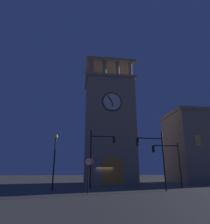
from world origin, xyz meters
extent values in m
plane|color=#56544F|center=(0.00, 0.00, 0.00)|extent=(200.00, 200.00, 0.00)
cube|color=gray|center=(-1.28, -2.43, 9.11)|extent=(8.51, 6.58, 18.21)
cube|color=gray|center=(-1.28, -2.43, 18.41)|extent=(9.11, 7.18, 0.40)
cylinder|color=gray|center=(-4.93, 0.25, 20.05)|extent=(0.70, 0.70, 2.87)
cylinder|color=gray|center=(-2.49, 0.25, 20.05)|extent=(0.70, 0.70, 2.87)
cylinder|color=gray|center=(-0.06, 0.25, 20.05)|extent=(0.70, 0.70, 2.87)
cylinder|color=gray|center=(2.38, 0.25, 20.05)|extent=(0.70, 0.70, 2.87)
cylinder|color=gray|center=(-4.93, -5.12, 20.05)|extent=(0.70, 0.70, 2.87)
cylinder|color=gray|center=(-2.49, -5.12, 20.05)|extent=(0.70, 0.70, 2.87)
cylinder|color=gray|center=(-0.06, -5.12, 20.05)|extent=(0.70, 0.70, 2.87)
cylinder|color=gray|center=(2.38, -5.12, 20.05)|extent=(0.70, 0.70, 2.87)
cube|color=gray|center=(-1.28, -2.43, 21.68)|extent=(9.11, 7.18, 0.40)
cylinder|color=black|center=(-1.28, -2.43, 23.01)|extent=(0.12, 0.12, 2.27)
cylinder|color=silver|center=(-1.28, 0.91, 13.36)|extent=(3.18, 0.12, 3.18)
torus|color=black|center=(-1.28, 0.93, 13.36)|extent=(3.34, 0.16, 3.34)
cube|color=black|center=(-1.31, 1.01, 12.92)|extent=(0.19, 0.06, 0.88)
cube|color=black|center=(-0.88, 1.01, 13.90)|extent=(0.89, 0.06, 1.16)
cube|color=orange|center=(-1.28, 0.80, 2.00)|extent=(3.20, 0.24, 4.00)
cube|color=#E0B259|center=(-15.26, 2.29, 6.71)|extent=(1.00, 0.12, 1.80)
cylinder|color=black|center=(-7.77, 9.77, 2.61)|extent=(0.16, 0.16, 5.22)
cylinder|color=black|center=(-6.19, 9.77, 4.82)|extent=(3.16, 0.12, 0.12)
cube|color=black|center=(-4.61, 9.77, 4.40)|extent=(0.22, 0.30, 0.75)
sphere|color=#360505|center=(-4.61, 9.95, 4.67)|extent=(0.16, 0.16, 0.16)
sphere|color=orange|center=(-4.61, 9.95, 4.42)|extent=(0.16, 0.16, 0.16)
sphere|color=#063316|center=(-4.61, 9.95, 4.17)|extent=(0.16, 0.16, 0.16)
cylinder|color=black|center=(2.67, 7.91, 3.42)|extent=(0.16, 0.16, 6.84)
cylinder|color=black|center=(1.21, 7.91, 6.08)|extent=(2.92, 0.12, 0.12)
cube|color=black|center=(-0.25, 7.91, 5.66)|extent=(0.22, 0.30, 0.75)
sphere|color=#360505|center=(-0.25, 8.09, 5.93)|extent=(0.16, 0.16, 0.16)
sphere|color=orange|center=(-0.25, 8.09, 5.68)|extent=(0.16, 0.16, 0.16)
sphere|color=#063316|center=(-0.25, 8.09, 5.43)|extent=(0.16, 0.16, 0.16)
cylinder|color=black|center=(-4.47, 12.78, 2.95)|extent=(0.16, 0.16, 5.90)
cylinder|color=black|center=(-3.13, 12.78, 5.16)|extent=(2.68, 0.12, 0.12)
cube|color=black|center=(-1.79, 12.78, 4.74)|extent=(0.22, 0.30, 0.75)
sphere|color=#360505|center=(-1.79, 12.96, 5.01)|extent=(0.16, 0.16, 0.16)
sphere|color=#392705|center=(-1.79, 12.96, 4.76)|extent=(0.16, 0.16, 0.16)
sphere|color=#18C154|center=(-1.79, 12.96, 4.51)|extent=(0.16, 0.16, 0.16)
cylinder|color=black|center=(6.61, 11.25, 2.59)|extent=(0.14, 0.14, 5.17)
sphere|color=#F9DB8C|center=(6.61, 11.25, 5.39)|extent=(0.44, 0.44, 0.44)
cylinder|color=black|center=(3.29, 14.43, 1.38)|extent=(0.08, 0.08, 2.77)
cylinder|color=white|center=(3.29, 14.47, 2.67)|extent=(0.70, 0.04, 0.70)
torus|color=red|center=(3.29, 14.49, 2.67)|extent=(0.78, 0.08, 0.78)
camera|label=1|loc=(4.34, 32.58, 1.77)|focal=31.92mm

